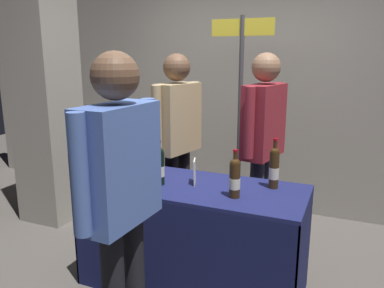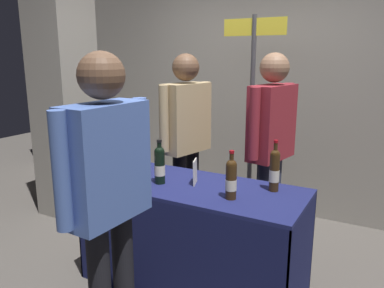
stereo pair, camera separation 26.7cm
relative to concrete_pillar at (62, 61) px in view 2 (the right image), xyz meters
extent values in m
plane|color=#514C47|center=(1.87, -0.61, -1.64)|extent=(12.00, 12.00, 0.00)
cube|color=#9E998E|center=(1.87, 1.18, -0.23)|extent=(7.62, 0.12, 2.81)
cube|color=gray|center=(0.00, 0.00, 0.00)|extent=(0.51, 0.51, 3.28)
cube|color=#191E51|center=(1.87, -0.61, -0.85)|extent=(1.61, 0.67, 0.02)
cube|color=#141942|center=(1.87, -0.94, -1.25)|extent=(1.61, 0.01, 0.77)
cube|color=#141942|center=(1.87, -0.28, -1.25)|extent=(1.61, 0.01, 0.77)
cube|color=#141942|center=(1.07, -0.61, -1.25)|extent=(0.01, 0.67, 0.77)
cube|color=#141942|center=(2.67, -0.61, -1.25)|extent=(0.01, 0.67, 0.77)
cylinder|color=black|center=(1.36, -0.62, -0.72)|extent=(0.07, 0.07, 0.24)
sphere|color=black|center=(1.36, -0.62, -0.60)|extent=(0.07, 0.07, 0.07)
cylinder|color=black|center=(1.36, -0.62, -0.57)|extent=(0.03, 0.03, 0.07)
cylinder|color=black|center=(1.36, -0.62, -0.52)|extent=(0.03, 0.03, 0.02)
cylinder|color=beige|center=(1.36, -0.62, -0.74)|extent=(0.07, 0.07, 0.08)
cylinder|color=#38230F|center=(2.42, -0.44, -0.71)|extent=(0.07, 0.07, 0.26)
sphere|color=#38230F|center=(2.42, -0.44, -0.58)|extent=(0.07, 0.07, 0.07)
cylinder|color=#38230F|center=(2.42, -0.44, -0.54)|extent=(0.03, 0.03, 0.08)
cylinder|color=maroon|center=(2.42, -0.44, -0.49)|extent=(0.03, 0.03, 0.02)
cylinder|color=beige|center=(2.42, -0.44, -0.73)|extent=(0.07, 0.07, 0.08)
cylinder|color=#38230F|center=(2.22, -0.72, -0.73)|extent=(0.07, 0.07, 0.23)
sphere|color=#38230F|center=(2.22, -0.72, -0.61)|extent=(0.07, 0.07, 0.07)
cylinder|color=#38230F|center=(2.22, -0.72, -0.57)|extent=(0.03, 0.03, 0.08)
cylinder|color=maroon|center=(2.22, -0.72, -0.53)|extent=(0.03, 0.03, 0.02)
cylinder|color=beige|center=(2.22, -0.72, -0.74)|extent=(0.07, 0.07, 0.07)
cylinder|color=black|center=(1.20, -0.70, -0.72)|extent=(0.08, 0.08, 0.24)
sphere|color=black|center=(1.20, -0.70, -0.60)|extent=(0.08, 0.08, 0.08)
cylinder|color=black|center=(1.20, -0.70, -0.57)|extent=(0.03, 0.03, 0.07)
cylinder|color=maroon|center=(1.20, -0.70, -0.52)|extent=(0.04, 0.04, 0.02)
cylinder|color=beige|center=(1.20, -0.70, -0.74)|extent=(0.08, 0.08, 0.08)
cylinder|color=black|center=(1.65, -0.69, -0.72)|extent=(0.08, 0.08, 0.24)
sphere|color=black|center=(1.65, -0.69, -0.60)|extent=(0.07, 0.07, 0.07)
cylinder|color=black|center=(1.65, -0.69, -0.57)|extent=(0.03, 0.03, 0.07)
cylinder|color=black|center=(1.65, -0.69, -0.53)|extent=(0.04, 0.04, 0.02)
cylinder|color=beige|center=(1.65, -0.69, -0.74)|extent=(0.08, 0.08, 0.08)
cylinder|color=silver|center=(1.50, -0.79, -0.84)|extent=(0.07, 0.07, 0.00)
cylinder|color=silver|center=(1.50, -0.79, -0.80)|extent=(0.01, 0.01, 0.07)
cone|color=silver|center=(1.50, -0.79, -0.73)|extent=(0.07, 0.07, 0.07)
cube|color=silver|center=(1.88, -0.58, -0.75)|extent=(0.05, 0.12, 0.18)
cylinder|color=#2D3347|center=(2.22, 0.23, -1.21)|extent=(0.12, 0.12, 0.86)
cylinder|color=#2D3347|center=(2.19, 0.05, -1.21)|extent=(0.12, 0.12, 0.86)
cube|color=maroon|center=(2.20, 0.14, -0.47)|extent=(0.29, 0.50, 0.61)
sphere|color=#8C664C|center=(2.20, 0.14, -0.03)|extent=(0.24, 0.24, 0.24)
cylinder|color=maroon|center=(2.26, 0.42, -0.45)|extent=(0.08, 0.08, 0.56)
cylinder|color=maroon|center=(2.15, -0.13, -0.45)|extent=(0.08, 0.08, 0.56)
cylinder|color=black|center=(1.48, 0.11, -1.21)|extent=(0.12, 0.12, 0.86)
cylinder|color=black|center=(1.44, -0.06, -1.21)|extent=(0.12, 0.12, 0.86)
cube|color=tan|center=(1.46, 0.03, -0.48)|extent=(0.30, 0.49, 0.61)
sphere|color=brown|center=(1.46, 0.03, -0.04)|extent=(0.24, 0.24, 0.24)
cylinder|color=tan|center=(1.52, 0.29, -0.45)|extent=(0.08, 0.08, 0.56)
cylinder|color=tan|center=(1.40, -0.24, -0.45)|extent=(0.08, 0.08, 0.56)
cylinder|color=black|center=(1.83, -1.35, -1.21)|extent=(0.12, 0.12, 0.86)
cube|color=#4C6BB7|center=(1.83, -1.44, -0.47)|extent=(0.23, 0.48, 0.61)
sphere|color=brown|center=(1.83, -1.44, -0.03)|extent=(0.24, 0.24, 0.24)
cylinder|color=#4C6BB7|center=(1.81, -1.72, -0.45)|extent=(0.08, 0.08, 0.56)
cylinder|color=#4C6BB7|center=(1.84, -1.16, -0.45)|extent=(0.08, 0.08, 0.56)
cylinder|color=#47474C|center=(1.90, 0.50, -0.61)|extent=(0.04, 0.04, 2.05)
cube|color=yellow|center=(1.90, 0.50, 0.31)|extent=(0.58, 0.02, 0.15)
camera|label=1|loc=(2.89, -3.00, 0.07)|focal=35.92mm
camera|label=2|loc=(3.13, -2.89, 0.07)|focal=35.92mm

